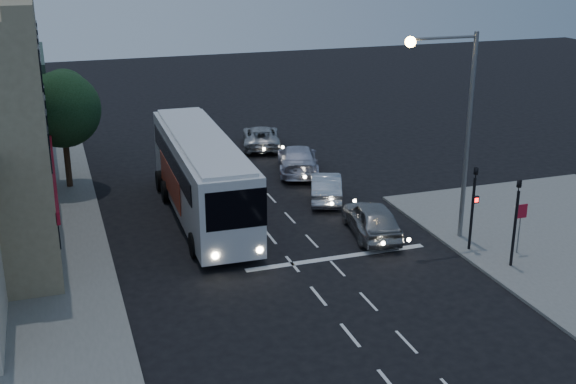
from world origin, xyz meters
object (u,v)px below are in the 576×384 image
object	(u,v)px
streetlight	(456,114)
car_suv	(372,219)
tour_bus	(202,174)
street_tree	(62,106)
traffic_signal_main	(474,198)
car_sedan_a	(326,187)
regulatory_sign	(521,220)
traffic_signal_side	(516,212)
car_sedan_b	(298,159)
car_sedan_c	(261,137)

from	to	relation	value
streetlight	car_suv	bearing A→B (deg)	151.42
tour_bus	street_tree	world-z (taller)	street_tree
car_suv	traffic_signal_main	world-z (taller)	traffic_signal_main
car_sedan_a	regulatory_sign	xyz separation A→B (m)	(5.12, -9.09, 0.89)
car_suv	regulatory_sign	world-z (taller)	regulatory_sign
car_suv	car_sedan_a	bearing A→B (deg)	-78.45
tour_bus	car_suv	size ratio (longest dim) A/B	2.80
regulatory_sign	car_suv	bearing A→B (deg)	140.48
traffic_signal_main	traffic_signal_side	size ratio (longest dim) A/B	1.00
traffic_signal_main	regulatory_sign	world-z (taller)	traffic_signal_main
tour_bus	car_sedan_b	distance (m)	8.55
car_sedan_a	traffic_signal_side	distance (m)	11.00
tour_bus	streetlight	size ratio (longest dim) A/B	1.45
regulatory_sign	car_sedan_a	bearing A→B (deg)	119.41
traffic_signal_main	regulatory_sign	bearing A→B (deg)	-30.84
tour_bus	street_tree	xyz separation A→B (m)	(-5.92, 6.48, 2.35)
car_sedan_b	traffic_signal_main	xyz separation A→B (m)	(3.24, -12.96, 1.64)
car_sedan_c	streetlight	size ratio (longest dim) A/B	0.55
car_suv	car_sedan_a	distance (m)	5.06
tour_bus	car_sedan_c	world-z (taller)	tour_bus
tour_bus	car_suv	world-z (taller)	tour_bus
car_sedan_c	car_sedan_a	bearing A→B (deg)	106.43
car_sedan_a	car_sedan_b	size ratio (longest dim) A/B	0.80
car_suv	traffic_signal_side	size ratio (longest dim) A/B	1.13
car_sedan_c	street_tree	bearing A→B (deg)	35.07
car_sedan_c	car_sedan_b	bearing A→B (deg)	109.60
car_sedan_c	traffic_signal_side	xyz separation A→B (m)	(4.40, -20.66, 1.73)
car_sedan_a	traffic_signal_main	distance (m)	8.94
car_sedan_c	street_tree	distance (m)	13.44
car_sedan_a	traffic_signal_main	size ratio (longest dim) A/B	1.05
tour_bus	car_sedan_c	xyz separation A→B (m)	(6.19, 10.92, -1.46)
traffic_signal_main	streetlight	size ratio (longest dim) A/B	0.46
tour_bus	car_sedan_b	size ratio (longest dim) A/B	2.42
car_suv	regulatory_sign	bearing A→B (deg)	149.40
car_sedan_b	traffic_signal_side	world-z (taller)	traffic_signal_side
car_sedan_b	car_sedan_c	world-z (taller)	car_sedan_b
streetlight	regulatory_sign	bearing A→B (deg)	-51.25
tour_bus	car_sedan_c	bearing A→B (deg)	61.62
car_suv	street_tree	xyz separation A→B (m)	(-12.61, 11.22, 3.71)
regulatory_sign	street_tree	xyz separation A→B (m)	(-17.51, 15.26, 2.90)
car_sedan_a	streetlight	distance (m)	8.92
car_suv	regulatory_sign	xyz separation A→B (m)	(4.89, -4.04, 0.80)
car_sedan_b	street_tree	world-z (taller)	street_tree
tour_bus	regulatory_sign	bearing A→B (deg)	-36.00
car_sedan_c	traffic_signal_side	bearing A→B (deg)	116.95
car_sedan_c	traffic_signal_main	bearing A→B (deg)	116.14
traffic_signal_main	car_suv	bearing A→B (deg)	136.58
car_sedan_b	street_tree	distance (m)	13.17
car_sedan_a	regulatory_sign	distance (m)	10.47
car_sedan_c	traffic_signal_main	size ratio (longest dim) A/B	1.21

